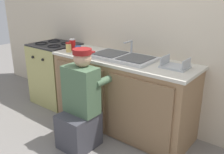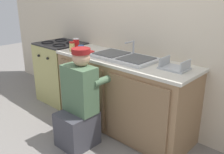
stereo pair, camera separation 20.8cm
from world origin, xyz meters
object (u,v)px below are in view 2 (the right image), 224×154
Objects in this scene: stove_range at (62,72)px; condiment_jar at (72,46)px; dish_rack_tray at (174,67)px; coffee_mug at (81,49)px; soda_cup_red at (76,44)px; plumber_person at (79,107)px; sink_double_basin at (124,57)px.

stove_range is 0.74m from condiment_jar.
condiment_jar is 0.46× the size of dish_rack_tray.
dish_rack_tray is (1.25, 0.17, -0.02)m from coffee_mug.
coffee_mug is 0.19m from soda_cup_red.
coffee_mug is (-0.48, 0.47, 0.49)m from plumber_person.
dish_rack_tray is (1.90, 0.03, 0.47)m from stove_range.
plumber_person is (1.13, -0.62, -0.00)m from stove_range.
sink_double_basin is 0.78m from plumber_person.
stove_range is at bearing 160.85° from condiment_jar.
dish_rack_tray is (1.39, 0.21, -0.04)m from condiment_jar.
condiment_jar is at bearing -166.33° from sink_double_basin.
plumber_person is 0.84m from coffee_mug.
sink_double_basin is 0.65m from dish_rack_tray.
condiment_jar is 1.02× the size of coffee_mug.
dish_rack_tray is 1.43m from soda_cup_red.
condiment_jar is 0.11m from soda_cup_red.
condiment_jar is 0.84× the size of soda_cup_red.
condiment_jar is at bearing -166.25° from coffee_mug.
soda_cup_red is at bearing -8.99° from stove_range.
coffee_mug is 1.26m from dish_rack_tray.
soda_cup_red is (0.47, -0.08, 0.52)m from stove_range.
stove_range is at bearing 167.74° from coffee_mug.
stove_range is 0.71m from soda_cup_red.
sink_double_basin reaches higher than dish_rack_tray.
plumber_person is at bearing -28.51° from stove_range.
condiment_jar is (0.51, -0.18, 0.51)m from stove_range.
coffee_mug is at bearing 13.75° from condiment_jar.
plumber_person is (-0.11, -0.62, -0.46)m from sink_double_basin.
soda_cup_red is (-0.66, 0.54, 0.52)m from plumber_person.
condiment_jar is (-0.62, 0.44, 0.51)m from plumber_person.
soda_cup_red is at bearing -175.73° from dish_rack_tray.
plumber_person is 8.76× the size of coffee_mug.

